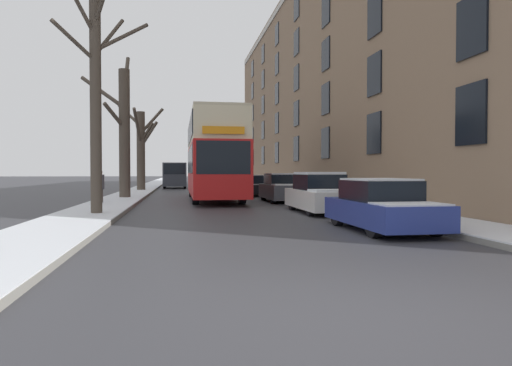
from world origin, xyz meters
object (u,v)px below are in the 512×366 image
object	(u,v)px
parked_car_3	(261,186)
oncoming_van	(175,175)
double_decker_bus	(213,154)
pedestrian_left_sidewalk	(100,186)
parked_car_1	(320,194)
parked_car_2	(282,188)
bare_tree_left_0	(96,90)
bare_tree_left_2	(141,146)
bare_tree_left_1	(123,130)
parked_car_0	(381,206)

from	to	relation	value
parked_car_3	oncoming_van	distance (m)	15.55
double_decker_bus	pedestrian_left_sidewalk	distance (m)	6.70
parked_car_1	parked_car_3	xyz separation A→B (m)	(-0.00, 12.64, -0.08)
parked_car_1	parked_car_2	bearing A→B (deg)	90.00
bare_tree_left_0	parked_car_2	distance (m)	11.12
bare_tree_left_2	pedestrian_left_sidewalk	world-z (taller)	bare_tree_left_2
bare_tree_left_2	parked_car_1	world-z (taller)	bare_tree_left_2
bare_tree_left_1	parked_car_3	distance (m)	9.42
bare_tree_left_0	bare_tree_left_1	distance (m)	9.83
double_decker_bus	oncoming_van	world-z (taller)	double_decker_bus
parked_car_2	bare_tree_left_0	bearing A→B (deg)	-138.45
bare_tree_left_2	parked_car_1	distance (m)	21.31
bare_tree_left_0	parked_car_3	bearing A→B (deg)	59.22
parked_car_2	parked_car_3	distance (m)	6.25
pedestrian_left_sidewalk	bare_tree_left_0	bearing A→B (deg)	-156.75
parked_car_0	parked_car_3	bearing A→B (deg)	90.00
parked_car_0	parked_car_2	world-z (taller)	parked_car_2
bare_tree_left_0	pedestrian_left_sidewalk	xyz separation A→B (m)	(-0.76, 5.29, -3.35)
parked_car_3	parked_car_1	bearing A→B (deg)	-90.00
parked_car_2	oncoming_van	distance (m)	21.49
double_decker_bus	pedestrian_left_sidewalk	bearing A→B (deg)	-144.62
bare_tree_left_1	parked_car_0	bearing A→B (deg)	-60.55
bare_tree_left_0	pedestrian_left_sidewalk	world-z (taller)	bare_tree_left_0
parked_car_0	pedestrian_left_sidewalk	world-z (taller)	pedestrian_left_sidewalk
pedestrian_left_sidewalk	bare_tree_left_2	bearing A→B (deg)	12.83
bare_tree_left_0	bare_tree_left_1	xyz separation A→B (m)	(-0.29, 9.81, -0.44)
bare_tree_left_0	bare_tree_left_2	size ratio (longest dim) A/B	1.22
parked_car_2	parked_car_1	bearing A→B (deg)	-90.00
bare_tree_left_2	oncoming_van	xyz separation A→B (m)	(2.47, 7.60, -2.23)
parked_car_2	oncoming_van	bearing A→B (deg)	105.13
bare_tree_left_0	bare_tree_left_1	bearing A→B (deg)	91.68
parked_car_3	pedestrian_left_sidewalk	world-z (taller)	pedestrian_left_sidewalk
bare_tree_left_0	bare_tree_left_1	size ratio (longest dim) A/B	1.07
bare_tree_left_0	parked_car_2	xyz separation A→B (m)	(7.89, 6.99, -3.56)
bare_tree_left_2	parked_car_1	size ratio (longest dim) A/B	1.63
double_decker_bus	parked_car_1	xyz separation A→B (m)	(3.35, -8.45, -1.82)
parked_car_1	bare_tree_left_2	bearing A→B (deg)	112.47
parked_car_2	bare_tree_left_2	bearing A→B (deg)	121.58
parked_car_1	pedestrian_left_sidewalk	size ratio (longest dim) A/B	2.65
bare_tree_left_0	parked_car_3	size ratio (longest dim) A/B	2.15
parked_car_1	oncoming_van	bearing A→B (deg)	101.68
bare_tree_left_1	bare_tree_left_2	xyz separation A→B (m)	(0.10, 10.32, -0.29)
bare_tree_left_0	oncoming_van	distance (m)	27.98
bare_tree_left_1	parked_car_3	xyz separation A→B (m)	(8.18, 3.43, -3.18)
parked_car_1	parked_car_3	world-z (taller)	parked_car_1
bare_tree_left_2	bare_tree_left_1	bearing A→B (deg)	-90.56
parked_car_2	oncoming_van	xyz separation A→B (m)	(-5.61, 20.74, 0.60)
bare_tree_left_1	parked_car_2	size ratio (longest dim) A/B	1.91
bare_tree_left_2	parked_car_2	size ratio (longest dim) A/B	1.67
bare_tree_left_1	parked_car_1	distance (m)	12.70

